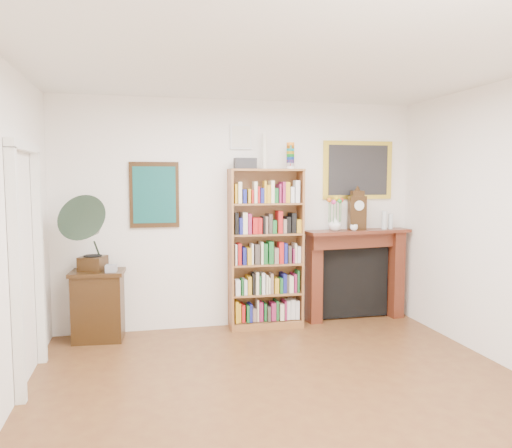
{
  "coord_description": "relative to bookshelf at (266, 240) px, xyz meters",
  "views": [
    {
      "loc": [
        -1.21,
        -3.57,
        1.86
      ],
      "look_at": [
        -0.01,
        1.6,
        1.36
      ],
      "focal_mm": 35.0,
      "sensor_mm": 36.0,
      "label": 1
    }
  ],
  "objects": [
    {
      "name": "gilt_painting",
      "position": [
        1.27,
        0.16,
        0.85
      ],
      "size": [
        0.95,
        0.04,
        0.75
      ],
      "color": "gold",
      "rests_on": "back_wall"
    },
    {
      "name": "door_casing",
      "position": [
        -2.49,
        -1.12,
        0.16
      ],
      "size": [
        0.08,
        1.02,
        2.17
      ],
      "color": "white",
      "rests_on": "left_wall"
    },
    {
      "name": "side_cabinet",
      "position": [
        -1.99,
        -0.05,
        -0.69
      ],
      "size": [
        0.62,
        0.47,
        0.8
      ],
      "primitive_type": "cube",
      "rotation": [
        0.0,
        0.0,
        -0.08
      ],
      "color": "black",
      "rests_on": "floor"
    },
    {
      "name": "bottle_left",
      "position": [
        1.59,
        0.03,
        0.21
      ],
      "size": [
        0.07,
        0.07,
        0.24
      ],
      "primitive_type": "cylinder",
      "color": "silver",
      "rests_on": "fireplace"
    },
    {
      "name": "flower_vase",
      "position": [
        0.9,
        -0.0,
        0.17
      ],
      "size": [
        0.18,
        0.18,
        0.17
      ],
      "primitive_type": "imported",
      "rotation": [
        0.0,
        0.0,
        0.1
      ],
      "color": "white",
      "rests_on": "fireplace"
    },
    {
      "name": "small_picture",
      "position": [
        -0.28,
        0.16,
        1.25
      ],
      "size": [
        0.26,
        0.04,
        0.3
      ],
      "color": "white",
      "rests_on": "back_wall"
    },
    {
      "name": "fireplace",
      "position": [
        1.22,
        0.08,
        -0.4
      ],
      "size": [
        1.43,
        0.47,
        1.19
      ],
      "rotation": [
        0.0,
        0.0,
        0.1
      ],
      "color": "#4B1F11",
      "rests_on": "floor"
    },
    {
      "name": "gramophone",
      "position": [
        -2.04,
        -0.17,
        0.2
      ],
      "size": [
        0.71,
        0.8,
        0.87
      ],
      "rotation": [
        0.0,
        0.0,
        -0.34
      ],
      "color": "black",
      "rests_on": "side_cabinet"
    },
    {
      "name": "room",
      "position": [
        -0.28,
        -2.32,
        0.3
      ],
      "size": [
        4.51,
        5.01,
        2.81
      ],
      "color": "#5B311B",
      "rests_on": "ground"
    },
    {
      "name": "bottle_right",
      "position": [
        1.7,
        0.05,
        0.19
      ],
      "size": [
        0.06,
        0.06,
        0.2
      ],
      "primitive_type": "cylinder",
      "color": "silver",
      "rests_on": "fireplace"
    },
    {
      "name": "cd_stack",
      "position": [
        -1.83,
        -0.16,
        -0.25
      ],
      "size": [
        0.13,
        0.13,
        0.08
      ],
      "primitive_type": "cube",
      "rotation": [
        0.0,
        0.0,
        -0.09
      ],
      "color": "silver",
      "rests_on": "side_cabinet"
    },
    {
      "name": "teacup",
      "position": [
        1.13,
        -0.05,
        0.13
      ],
      "size": [
        0.13,
        0.13,
        0.08
      ],
      "primitive_type": "imported",
      "rotation": [
        0.0,
        0.0,
        -0.43
      ],
      "color": "white",
      "rests_on": "fireplace"
    },
    {
      "name": "bookshelf",
      "position": [
        0.0,
        0.0,
        0.0
      ],
      "size": [
        0.91,
        0.35,
        2.26
      ],
      "rotation": [
        0.0,
        0.0,
        -0.04
      ],
      "color": "brown",
      "rests_on": "floor"
    },
    {
      "name": "mantel_clock",
      "position": [
        1.22,
        0.04,
        0.33
      ],
      "size": [
        0.22,
        0.13,
        0.5
      ],
      "rotation": [
        0.0,
        0.0,
        -0.04
      ],
      "color": "black",
      "rests_on": "fireplace"
    },
    {
      "name": "teal_poster",
      "position": [
        -1.33,
        0.16,
        0.55
      ],
      "size": [
        0.58,
        0.04,
        0.78
      ],
      "color": "black",
      "rests_on": "back_wall"
    }
  ]
}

